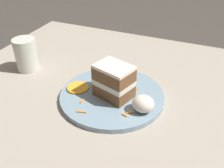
% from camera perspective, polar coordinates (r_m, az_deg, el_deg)
% --- Properties ---
extents(ground_plane, '(6.00, 6.00, 0.00)m').
position_cam_1_polar(ground_plane, '(0.79, -3.47, -3.55)').
color(ground_plane, '#38332D').
rests_on(ground_plane, ground).
extents(dining_table, '(0.90, 0.88, 0.04)m').
position_cam_1_polar(dining_table, '(0.78, -3.52, -2.44)').
color(dining_table, gray).
rests_on(dining_table, ground).
extents(plate, '(0.29, 0.29, 0.01)m').
position_cam_1_polar(plate, '(0.73, -0.00, -2.59)').
color(plate, gray).
rests_on(plate, dining_table).
extents(cake_slice, '(0.11, 0.10, 0.09)m').
position_cam_1_polar(cake_slice, '(0.70, 0.40, 0.62)').
color(cake_slice, brown).
rests_on(cake_slice, plate).
extents(cream_dollop, '(0.06, 0.05, 0.04)m').
position_cam_1_polar(cream_dollop, '(0.66, 6.80, -4.28)').
color(cream_dollop, silver).
rests_on(cream_dollop, plate).
extents(orange_garnish, '(0.06, 0.06, 0.01)m').
position_cam_1_polar(orange_garnish, '(0.75, -7.45, -0.81)').
color(orange_garnish, orange).
rests_on(orange_garnish, plate).
extents(carrot_shreds_scatter, '(0.14, 0.16, 0.00)m').
position_cam_1_polar(carrot_shreds_scatter, '(0.68, -0.70, -4.76)').
color(carrot_shreds_scatter, orange).
rests_on(carrot_shreds_scatter, plate).
extents(drinking_glass, '(0.07, 0.07, 0.11)m').
position_cam_1_polar(drinking_glass, '(0.90, -18.12, 5.70)').
color(drinking_glass, beige).
rests_on(drinking_glass, dining_table).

